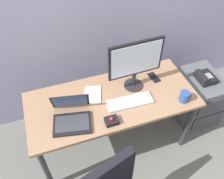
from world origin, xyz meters
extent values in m
plane|color=slate|center=(0.00, 0.00, 0.00)|extent=(8.00, 8.00, 0.00)
cube|color=#A07757|center=(0.00, 0.00, 0.70)|extent=(1.53, 0.68, 0.03)
cylinder|color=#2D2D33|center=(-0.71, -0.28, 0.34)|extent=(0.05, 0.05, 0.68)
cylinder|color=#2D2D33|center=(0.71, -0.28, 0.34)|extent=(0.05, 0.05, 0.68)
cylinder|color=#2D2D33|center=(-0.71, 0.28, 0.34)|extent=(0.05, 0.05, 0.68)
cylinder|color=#2D2D33|center=(0.71, 0.28, 0.34)|extent=(0.05, 0.05, 0.68)
cube|color=#595C5D|center=(1.05, 0.06, 0.29)|extent=(0.42, 0.52, 0.58)
cube|color=#38383D|center=(1.05, -0.20, 0.42)|extent=(0.38, 0.01, 0.20)
cube|color=#38383D|center=(1.05, -0.20, 0.17)|extent=(0.38, 0.01, 0.20)
cube|color=black|center=(1.05, 0.04, 0.61)|extent=(0.17, 0.20, 0.06)
cube|color=black|center=(0.99, 0.04, 0.65)|extent=(0.05, 0.18, 0.04)
cube|color=gray|center=(1.07, 0.03, 0.64)|extent=(0.07, 0.08, 0.01)
cube|color=black|center=(-0.26, -0.69, 0.71)|extent=(0.40, 0.17, 0.42)
cylinder|color=#262628|center=(0.25, 0.09, 0.72)|extent=(0.18, 0.18, 0.01)
cylinder|color=#262628|center=(0.25, 0.09, 0.80)|extent=(0.04, 0.04, 0.14)
cube|color=black|center=(0.25, 0.09, 1.04)|extent=(0.50, 0.04, 0.34)
cube|color=silver|center=(0.25, 0.08, 1.04)|extent=(0.46, 0.02, 0.30)
cube|color=silver|center=(0.13, -0.10, 0.73)|extent=(0.42, 0.15, 0.02)
cube|color=white|center=(0.13, -0.10, 0.74)|extent=(0.39, 0.13, 0.01)
cube|color=black|center=(-0.40, -0.16, 0.72)|extent=(0.35, 0.28, 0.02)
cube|color=#38383D|center=(-0.40, -0.16, 0.74)|extent=(0.30, 0.22, 0.00)
cube|color=black|center=(-0.37, -0.02, 0.84)|extent=(0.32, 0.15, 0.21)
cube|color=#335999|center=(-0.37, -0.02, 0.84)|extent=(0.28, 0.13, 0.18)
cube|color=black|center=(-0.09, -0.25, 0.73)|extent=(0.11, 0.09, 0.04)
sphere|color=maroon|center=(-0.09, -0.25, 0.76)|extent=(0.04, 0.04, 0.04)
cylinder|color=#2D4C91|center=(0.60, -0.23, 0.76)|extent=(0.09, 0.09, 0.10)
torus|color=#315681|center=(0.65, -0.23, 0.77)|extent=(0.01, 0.06, 0.06)
cube|color=white|center=(-0.15, 0.10, 0.72)|extent=(0.21, 0.24, 0.01)
cube|color=black|center=(0.48, 0.12, 0.72)|extent=(0.09, 0.15, 0.01)
camera|label=1|loc=(-0.47, -1.35, 2.32)|focal=38.16mm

